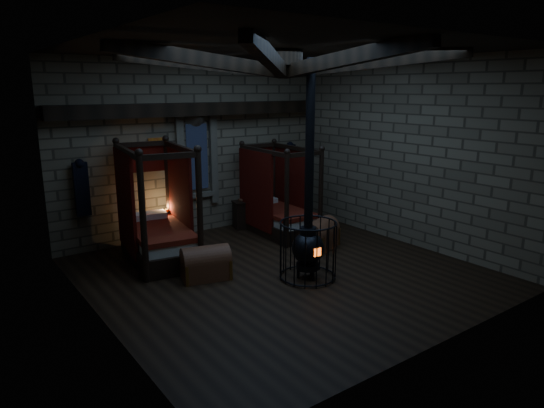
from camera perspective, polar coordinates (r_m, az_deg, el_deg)
room at (r=9.05m, az=0.95°, el=14.79°), size 7.02×7.02×4.29m
bed_left at (r=10.51m, az=-13.30°, el=-3.18°), size 1.52×2.43×2.39m
bed_right at (r=12.04m, az=0.70°, el=-0.97°), size 1.17×2.10×2.15m
trunk_left at (r=9.34m, az=-7.80°, el=-6.99°), size 1.00×0.77×0.65m
trunk_right at (r=11.01m, az=5.66°, el=-3.66°), size 1.08×0.89×0.68m
nightstand_left at (r=11.53m, az=-12.23°, el=-2.88°), size 0.44×0.42×0.83m
nightstand_right at (r=12.50m, az=-3.53°, el=-1.23°), size 0.53×0.51×0.78m
stove at (r=9.18m, az=4.25°, el=-4.88°), size 1.08×1.08×4.05m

